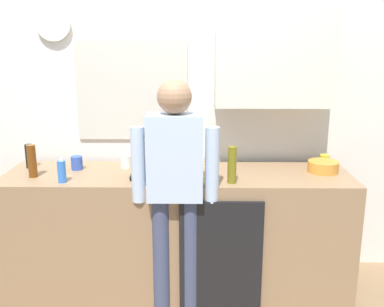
% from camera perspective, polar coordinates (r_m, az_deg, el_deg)
% --- Properties ---
extents(kitchen_counter, '(2.49, 0.64, 0.90)m').
position_cam_1_polar(kitchen_counter, '(3.35, -1.84, -9.96)').
color(kitchen_counter, '#937251').
rests_on(kitchen_counter, ground_plane).
extents(dishwasher_panel, '(0.56, 0.02, 0.81)m').
position_cam_1_polar(dishwasher_panel, '(3.07, 3.73, -13.31)').
color(dishwasher_panel, black).
rests_on(dishwasher_panel, ground_plane).
extents(back_wall_assembly, '(4.09, 0.42, 2.60)m').
position_cam_1_polar(back_wall_assembly, '(3.48, -0.18, 6.65)').
color(back_wall_assembly, white).
rests_on(back_wall_assembly, ground_plane).
extents(coffee_maker, '(0.20, 0.20, 0.33)m').
position_cam_1_polar(coffee_maker, '(3.11, -5.97, -0.27)').
color(coffee_maker, black).
rests_on(coffee_maker, kitchen_counter).
extents(bottle_dark_sauce, '(0.06, 0.06, 0.18)m').
position_cam_1_polar(bottle_dark_sauce, '(3.52, -20.26, -0.31)').
color(bottle_dark_sauce, black).
rests_on(bottle_dark_sauce, kitchen_counter).
extents(bottle_olive_oil, '(0.06, 0.06, 0.25)m').
position_cam_1_polar(bottle_olive_oil, '(2.95, 5.18, -1.47)').
color(bottle_olive_oil, olive).
rests_on(bottle_olive_oil, kitchen_counter).
extents(bottle_amber_beer, '(0.06, 0.06, 0.23)m').
position_cam_1_polar(bottle_amber_beer, '(3.27, -19.92, -0.92)').
color(bottle_amber_beer, brown).
rests_on(bottle_amber_beer, kitchen_counter).
extents(bottle_red_vinegar, '(0.06, 0.06, 0.22)m').
position_cam_1_polar(bottle_red_vinegar, '(2.97, -0.41, -1.60)').
color(bottle_red_vinegar, maroon).
rests_on(bottle_red_vinegar, kitchen_counter).
extents(cup_blue_mug, '(0.08, 0.08, 0.10)m').
position_cam_1_polar(cup_blue_mug, '(3.38, -14.63, -1.18)').
color(cup_blue_mug, '#3351B2').
rests_on(cup_blue_mug, kitchen_counter).
extents(cup_white_mug, '(0.08, 0.08, 0.09)m').
position_cam_1_polar(cup_white_mug, '(3.36, -8.49, -1.01)').
color(cup_white_mug, white).
rests_on(cup_white_mug, kitchen_counter).
extents(cup_yellow_cup, '(0.07, 0.07, 0.08)m').
position_cam_1_polar(cup_yellow_cup, '(3.52, 16.71, -0.83)').
color(cup_yellow_cup, yellow).
rests_on(cup_yellow_cup, kitchen_counter).
extents(mixing_bowl, '(0.22, 0.22, 0.08)m').
position_cam_1_polar(mixing_bowl, '(3.35, 16.54, -1.62)').
color(mixing_bowl, orange).
rests_on(mixing_bowl, kitchen_counter).
extents(dish_soap, '(0.06, 0.06, 0.18)m').
position_cam_1_polar(dish_soap, '(3.09, -16.45, -2.18)').
color(dish_soap, blue).
rests_on(dish_soap, kitchen_counter).
extents(person_at_sink, '(0.57, 0.22, 1.60)m').
position_cam_1_polar(person_at_sink, '(2.89, -2.18, -3.41)').
color(person_at_sink, '#3F4766').
rests_on(person_at_sink, ground_plane).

